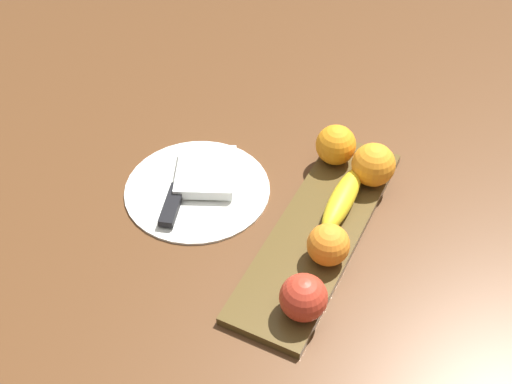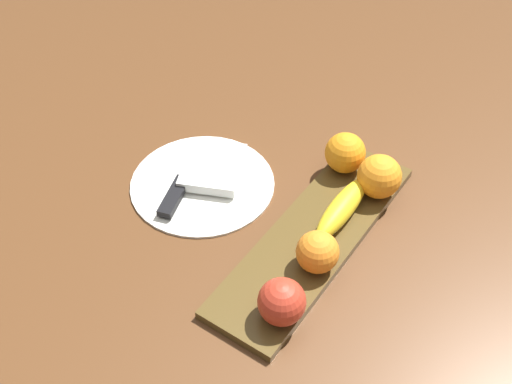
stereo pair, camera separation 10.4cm
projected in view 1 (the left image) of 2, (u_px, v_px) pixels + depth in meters
ground_plane at (326, 251)px, 1.02m from camera, size 2.40×2.40×0.00m
fruit_tray at (319, 231)px, 1.04m from camera, size 0.44×0.13×0.01m
apple at (304, 297)px, 0.90m from camera, size 0.07×0.07×0.07m
banana at (342, 199)px, 1.05m from camera, size 0.16×0.04×0.04m
orange_near_apple at (328, 245)px, 0.97m from camera, size 0.06×0.06×0.06m
orange_near_banana at (373, 165)px, 1.08m from camera, size 0.07×0.07×0.07m
orange_center at (336, 145)px, 1.12m from camera, size 0.07×0.07×0.07m
dinner_plate at (197, 188)px, 1.11m from camera, size 0.24×0.24×0.01m
folded_napkin at (206, 171)px, 1.12m from camera, size 0.15×0.14×0.02m
knife at (175, 198)px, 1.08m from camera, size 0.18×0.07×0.01m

